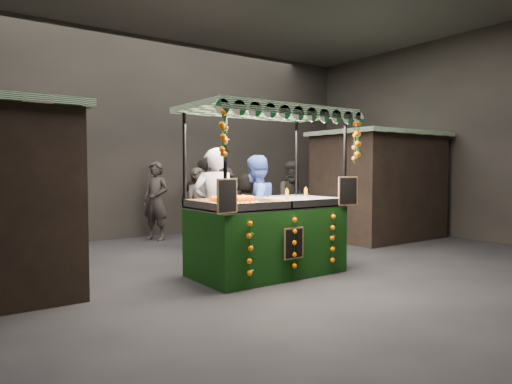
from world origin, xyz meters
TOP-DOWN VIEW (x-y plane):
  - ground at (0.00, 0.00)m, footprint 12.00×12.00m
  - market_hall at (0.00, 0.00)m, footprint 12.10×10.10m
  - neighbour_stall_right at (4.40, 1.50)m, footprint 3.00×2.20m
  - juice_stall at (-0.19, -0.09)m, footprint 2.76×1.62m
  - vendor_grey at (-0.62, 0.90)m, footprint 0.87×0.69m
  - vendor_blue at (0.21, 0.85)m, footprint 1.09×0.94m
  - shopper_0 at (-0.11, 2.41)m, footprint 0.65×0.44m
  - shopper_1 at (2.63, 2.64)m, footprint 1.14×1.06m
  - shopper_2 at (1.03, 4.29)m, footprint 1.23×0.82m
  - shopper_3 at (1.69, 4.39)m, footprint 1.30×1.22m
  - shopper_4 at (-3.33, 2.74)m, footprint 0.99×0.70m
  - shopper_5 at (1.45, 3.00)m, footprint 0.84×1.55m
  - shopper_6 at (-0.27, 4.29)m, footprint 0.73×0.82m

SIDE VIEW (x-z plane):
  - ground at x=0.00m, z-range 0.00..0.00m
  - shopper_5 at x=1.45m, z-range 0.00..1.60m
  - juice_stall at x=-0.19m, z-range -0.51..2.17m
  - shopper_0 at x=-0.11m, z-range 0.00..1.73m
  - shopper_3 at x=1.69m, z-range 0.00..1.76m
  - shopper_6 at x=-0.27m, z-range 0.00..1.88m
  - shopper_1 at x=2.63m, z-range 0.00..1.89m
  - shopper_4 at x=-3.33m, z-range 0.00..1.91m
  - shopper_2 at x=1.03m, z-range 0.00..1.95m
  - vendor_blue at x=0.21m, z-range 0.00..1.96m
  - vendor_grey at x=-0.62m, z-range 0.00..2.07m
  - neighbour_stall_right at x=4.40m, z-range 0.01..2.61m
  - market_hall at x=0.00m, z-range 0.86..5.91m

